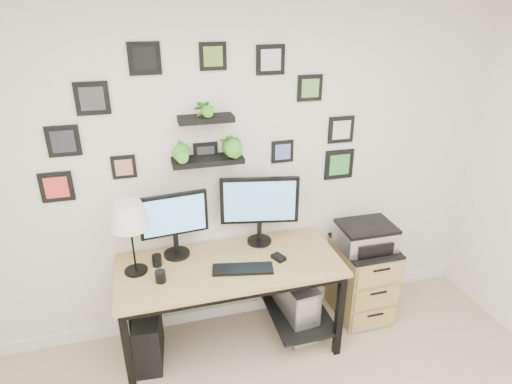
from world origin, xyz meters
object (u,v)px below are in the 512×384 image
object	(u,v)px
table_lamp	(129,217)
pc_tower_black	(149,337)
mug	(161,276)
monitor_right	(260,205)
desk	(234,275)
monitor_left	(174,221)
pc_tower_grey	(295,304)
file_cabinet	(362,279)
printer	(366,236)

from	to	relation	value
table_lamp	pc_tower_black	xyz separation A→B (m)	(0.03, -0.06, -0.97)
mug	table_lamp	bearing A→B (deg)	133.74
monitor_right	desk	bearing A→B (deg)	-142.36
table_lamp	mug	xyz separation A→B (m)	(0.16, -0.17, -0.38)
monitor_left	pc_tower_grey	bearing A→B (deg)	-11.02
monitor_right	pc_tower_black	size ratio (longest dim) A/B	1.41
desk	mug	size ratio (longest dim) A/B	19.62
table_lamp	file_cabinet	distance (m)	1.98
monitor_right	file_cabinet	distance (m)	1.14
mug	file_cabinet	bearing A→B (deg)	6.20
pc_tower_grey	table_lamp	bearing A→B (deg)	177.97
monitor_right	table_lamp	xyz separation A→B (m)	(-0.94, -0.15, 0.10)
table_lamp	mug	world-z (taller)	table_lamp
printer	table_lamp	bearing A→B (deg)	179.79
mug	pc_tower_black	world-z (taller)	mug
pc_tower_grey	monitor_right	bearing A→B (deg)	142.29
printer	mug	bearing A→B (deg)	-174.38
desk	pc_tower_black	xyz separation A→B (m)	(-0.66, -0.02, -0.42)
desk	monitor_left	xyz separation A→B (m)	(-0.39, 0.18, 0.42)
pc_tower_black	monitor_right	bearing A→B (deg)	18.28
pc_tower_black	file_cabinet	bearing A→B (deg)	7.76
monitor_left	table_lamp	distance (m)	0.35
mug	pc_tower_black	xyz separation A→B (m)	(-0.13, 0.10, -0.58)
monitor_left	pc_tower_black	distance (m)	0.90
printer	desk	bearing A→B (deg)	-177.92
mug	pc_tower_grey	xyz separation A→B (m)	(1.02, 0.12, -0.55)
table_lamp	printer	distance (m)	1.82
desk	monitor_left	size ratio (longest dim) A/B	3.20
monitor_left	file_cabinet	world-z (taller)	monitor_left
monitor_left	monitor_right	xyz separation A→B (m)	(0.64, 0.02, 0.03)
table_lamp	pc_tower_black	distance (m)	0.97
mug	printer	size ratio (longest dim) A/B	0.19
pc_tower_grey	monitor_left	bearing A→B (deg)	168.98
monitor_right	printer	size ratio (longest dim) A/B	1.36
desk	table_lamp	world-z (taller)	table_lamp
desk	pc_tower_grey	size ratio (longest dim) A/B	3.16
pc_tower_grey	file_cabinet	distance (m)	0.62
table_lamp	desk	bearing A→B (deg)	-3.84
monitor_right	pc_tower_black	bearing A→B (deg)	-167.08
pc_tower_black	printer	distance (m)	1.84
pc_tower_black	pc_tower_grey	xyz separation A→B (m)	(1.15, 0.02, 0.03)
file_cabinet	pc_tower_black	bearing A→B (deg)	-177.60
file_cabinet	table_lamp	bearing A→B (deg)	-179.61
pc_tower_black	mug	bearing A→B (deg)	-32.82
mug	file_cabinet	distance (m)	1.71
monitor_left	mug	bearing A→B (deg)	-115.09
desk	monitor_right	xyz separation A→B (m)	(0.25, 0.19, 0.45)
desk	pc_tower_black	world-z (taller)	desk
file_cabinet	desk	bearing A→B (deg)	-177.00
pc_tower_grey	printer	xyz separation A→B (m)	(0.60, 0.04, 0.53)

